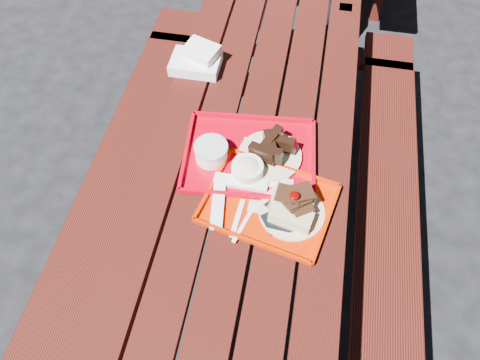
{
  "coord_description": "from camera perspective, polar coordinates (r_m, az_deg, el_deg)",
  "views": [
    {
      "loc": [
        0.16,
        -1.01,
        2.1
      ],
      "look_at": [
        0.0,
        -0.15,
        0.82
      ],
      "focal_mm": 35.0,
      "sensor_mm": 36.0,
      "label": 1
    }
  ],
  "objects": [
    {
      "name": "near_tray",
      "position": [
        1.56,
        3.75,
        -1.96
      ],
      "size": [
        0.47,
        0.4,
        0.13
      ],
      "color": "red",
      "rests_on": "picnic_table_near"
    },
    {
      "name": "white_cloth",
      "position": [
        2.01,
        -5.24,
        14.37
      ],
      "size": [
        0.2,
        0.18,
        0.08
      ],
      "color": "white",
      "rests_on": "picnic_table_near"
    },
    {
      "name": "picnic_table_near",
      "position": [
        1.85,
        0.85,
        -0.8
      ],
      "size": [
        1.41,
        2.4,
        0.75
      ],
      "color": "#49130E",
      "rests_on": "ground"
    },
    {
      "name": "far_tray",
      "position": [
        1.67,
        0.89,
        3.02
      ],
      "size": [
        0.5,
        0.41,
        0.08
      ],
      "color": "#B70013",
      "rests_on": "picnic_table_near"
    },
    {
      "name": "ground",
      "position": [
        2.33,
        0.68,
        -8.47
      ],
      "size": [
        60.0,
        60.0,
        0.0
      ],
      "primitive_type": "plane",
      "color": "black",
      "rests_on": "ground"
    }
  ]
}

